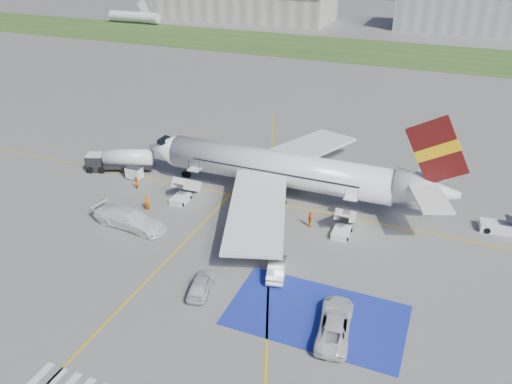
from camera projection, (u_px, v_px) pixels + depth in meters
ground at (225, 260)px, 46.52m from camera, size 400.00×400.00×0.00m
grass_strip at (389, 53)px, 124.23m from camera, size 400.00×30.00×0.01m
taxiway_line_main at (271, 202)px, 56.33m from camera, size 120.00×0.20×0.01m
taxiway_line_cross at (115, 314)px, 40.02m from camera, size 0.20×60.00×0.01m
taxiway_line_diag at (271, 202)px, 56.33m from camera, size 20.71×56.45×0.01m
staging_box at (316, 315)px, 39.89m from camera, size 14.00×8.00×0.01m
terminal_west at (243, 4)px, 168.99m from camera, size 60.00×22.00×10.00m
terminal_centre at (482, 11)px, 147.43m from camera, size 48.00×18.00×12.00m
airliner at (290, 170)px, 55.88m from camera, size 36.81×32.95×11.92m
airstairs_fwd at (182, 195)px, 56.54m from camera, size 1.90×5.20×3.60m
airstairs_aft at (342, 228)px, 50.33m from camera, size 1.90×5.20×3.60m
fuel_tanker at (121, 162)px, 63.30m from camera, size 8.57×5.02×2.85m
gpu_cart at (134, 174)px, 61.29m from camera, size 1.95×1.29×1.60m
belt_loader at (508, 229)px, 50.59m from camera, size 5.85×2.63×1.71m
car_silver_a at (201, 284)px, 42.17m from camera, size 2.61×4.55×1.46m
car_silver_b at (277, 268)px, 44.22m from camera, size 2.44×4.52×1.41m
van_white_a at (335, 321)px, 37.85m from camera, size 3.10×5.52×1.96m
van_white_b at (129, 216)px, 51.21m from camera, size 6.56×3.17×2.48m
crew_fwd at (147, 203)px, 54.27m from camera, size 0.79×0.68×1.83m
crew_nose at (136, 183)px, 58.93m from camera, size 0.88×0.94×1.54m
crew_aft at (310, 219)px, 51.30m from camera, size 0.91×1.12×1.79m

